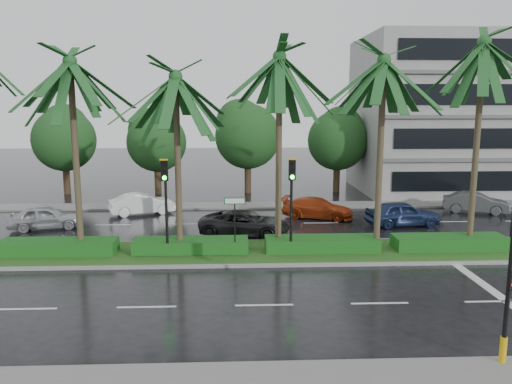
{
  "coord_description": "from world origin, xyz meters",
  "views": [
    {
      "loc": [
        -0.94,
        -21.13,
        6.74
      ],
      "look_at": [
        -0.02,
        1.5,
        2.81
      ],
      "focal_mm": 35.0,
      "sensor_mm": 36.0,
      "label": 1
    }
  ],
  "objects_px": {
    "car_darkgrey": "(245,223)",
    "signal_near": "(512,276)",
    "car_white": "(142,204)",
    "street_sign": "(235,211)",
    "car_blue": "(402,214)",
    "car_silver": "(45,217)",
    "signal_median_left": "(165,193)",
    "car_grey": "(476,203)",
    "car_red": "(317,208)"
  },
  "relations": [
    {
      "from": "car_darkgrey",
      "to": "signal_near",
      "type": "bearing_deg",
      "value": -143.07
    },
    {
      "from": "signal_near",
      "to": "car_white",
      "type": "bearing_deg",
      "value": 123.72
    },
    {
      "from": "signal_near",
      "to": "street_sign",
      "type": "distance_m",
      "value": 12.11
    },
    {
      "from": "car_darkgrey",
      "to": "car_blue",
      "type": "bearing_deg",
      "value": -67.03
    },
    {
      "from": "car_silver",
      "to": "car_blue",
      "type": "distance_m",
      "value": 20.0
    },
    {
      "from": "signal_median_left",
      "to": "car_grey",
      "type": "distance_m",
      "value": 20.63
    },
    {
      "from": "street_sign",
      "to": "car_darkgrey",
      "type": "height_order",
      "value": "street_sign"
    },
    {
      "from": "car_silver",
      "to": "car_grey",
      "type": "bearing_deg",
      "value": -98.06
    },
    {
      "from": "car_silver",
      "to": "car_blue",
      "type": "relative_size",
      "value": 0.92
    },
    {
      "from": "signal_median_left",
      "to": "car_blue",
      "type": "height_order",
      "value": "signal_median_left"
    },
    {
      "from": "signal_near",
      "to": "car_red",
      "type": "relative_size",
      "value": 1.01
    },
    {
      "from": "car_white",
      "to": "car_red",
      "type": "bearing_deg",
      "value": -118.52
    },
    {
      "from": "street_sign",
      "to": "car_grey",
      "type": "relative_size",
      "value": 0.66
    },
    {
      "from": "car_darkgrey",
      "to": "car_blue",
      "type": "height_order",
      "value": "car_blue"
    },
    {
      "from": "car_white",
      "to": "car_silver",
      "type": "bearing_deg",
      "value": 107.69
    },
    {
      "from": "signal_median_left",
      "to": "car_darkgrey",
      "type": "relative_size",
      "value": 0.92
    },
    {
      "from": "car_white",
      "to": "car_red",
      "type": "distance_m",
      "value": 10.96
    },
    {
      "from": "car_red",
      "to": "car_grey",
      "type": "xyz_separation_m",
      "value": [
        10.34,
        1.15,
        0.03
      ]
    },
    {
      "from": "car_red",
      "to": "car_blue",
      "type": "relative_size",
      "value": 1.04
    },
    {
      "from": "signal_median_left",
      "to": "car_silver",
      "type": "distance_m",
      "value": 9.84
    },
    {
      "from": "car_silver",
      "to": "car_grey",
      "type": "height_order",
      "value": "car_silver"
    },
    {
      "from": "signal_median_left",
      "to": "street_sign",
      "type": "height_order",
      "value": "signal_median_left"
    },
    {
      "from": "car_silver",
      "to": "car_darkgrey",
      "type": "xyz_separation_m",
      "value": [
        11.0,
        -1.89,
        0.0
      ]
    },
    {
      "from": "signal_near",
      "to": "car_white",
      "type": "distance_m",
      "value": 23.22
    },
    {
      "from": "signal_median_left",
      "to": "car_red",
      "type": "distance_m",
      "value": 11.56
    },
    {
      "from": "signal_near",
      "to": "car_grey",
      "type": "xyz_separation_m",
      "value": [
        8.34,
        18.84,
        -1.85
      ]
    },
    {
      "from": "car_white",
      "to": "car_blue",
      "type": "relative_size",
      "value": 0.96
    },
    {
      "from": "car_silver",
      "to": "car_white",
      "type": "xyz_separation_m",
      "value": [
        4.65,
        3.64,
        0.01
      ]
    },
    {
      "from": "signal_median_left",
      "to": "street_sign",
      "type": "bearing_deg",
      "value": 3.47
    },
    {
      "from": "signal_near",
      "to": "car_white",
      "type": "xyz_separation_m",
      "value": [
        -12.85,
        19.25,
        -1.84
      ]
    },
    {
      "from": "signal_near",
      "to": "car_darkgrey",
      "type": "height_order",
      "value": "signal_near"
    },
    {
      "from": "signal_near",
      "to": "car_grey",
      "type": "bearing_deg",
      "value": 66.12
    },
    {
      "from": "street_sign",
      "to": "signal_near",
      "type": "bearing_deg",
      "value": -54.66
    },
    {
      "from": "signal_near",
      "to": "signal_median_left",
      "type": "bearing_deg",
      "value": 135.91
    },
    {
      "from": "street_sign",
      "to": "car_silver",
      "type": "bearing_deg",
      "value": 151.31
    },
    {
      "from": "car_red",
      "to": "signal_median_left",
      "type": "bearing_deg",
      "value": 154.43
    },
    {
      "from": "street_sign",
      "to": "car_white",
      "type": "distance_m",
      "value": 11.15
    },
    {
      "from": "signal_near",
      "to": "car_red",
      "type": "height_order",
      "value": "signal_near"
    },
    {
      "from": "signal_median_left",
      "to": "car_silver",
      "type": "height_order",
      "value": "signal_median_left"
    },
    {
      "from": "signal_near",
      "to": "car_darkgrey",
      "type": "bearing_deg",
      "value": 115.34
    },
    {
      "from": "signal_median_left",
      "to": "signal_near",
      "type": "bearing_deg",
      "value": -44.09
    },
    {
      "from": "car_silver",
      "to": "car_darkgrey",
      "type": "relative_size",
      "value": 0.81
    },
    {
      "from": "signal_near",
      "to": "car_blue",
      "type": "xyz_separation_m",
      "value": [
        2.5,
        15.54,
        -1.8
      ]
    },
    {
      "from": "car_red",
      "to": "car_grey",
      "type": "distance_m",
      "value": 10.4
    },
    {
      "from": "car_red",
      "to": "car_silver",
      "type": "bearing_deg",
      "value": 117.05
    },
    {
      "from": "street_sign",
      "to": "car_silver",
      "type": "distance_m",
      "value": 12.06
    },
    {
      "from": "car_red",
      "to": "car_grey",
      "type": "relative_size",
      "value": 1.09
    },
    {
      "from": "signal_median_left",
      "to": "car_darkgrey",
      "type": "xyz_separation_m",
      "value": [
        3.5,
        4.04,
        -2.34
      ]
    },
    {
      "from": "signal_near",
      "to": "car_white",
      "type": "height_order",
      "value": "signal_near"
    },
    {
      "from": "street_sign",
      "to": "car_darkgrey",
      "type": "xyz_separation_m",
      "value": [
        0.5,
        3.86,
        -1.47
      ]
    }
  ]
}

